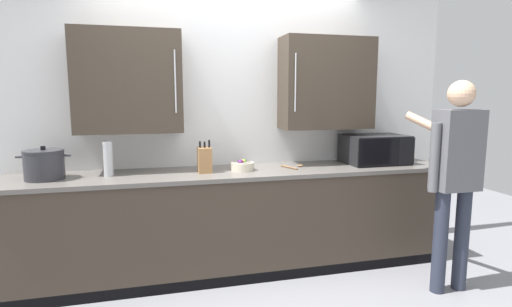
# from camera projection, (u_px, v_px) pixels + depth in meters

# --- Properties ---
(back_wall_tiled) EXTENTS (4.34, 0.44, 2.88)m
(back_wall_tiled) POSITION_uv_depth(u_px,v_px,m) (231.00, 101.00, 3.67)
(back_wall_tiled) COLOR white
(back_wall_tiled) RESTS_ON ground_plane
(counter_unit) EXTENTS (3.83, 0.65, 0.91)m
(counter_unit) POSITION_uv_depth(u_px,v_px,m) (238.00, 221.00, 3.53)
(counter_unit) COLOR #3D3328
(counter_unit) RESTS_ON ground_plane
(microwave_oven) EXTENTS (0.57, 0.43, 0.27)m
(microwave_oven) POSITION_uv_depth(u_px,v_px,m) (373.00, 149.00, 3.80)
(microwave_oven) COLOR black
(microwave_oven) RESTS_ON counter_unit
(thermos_flask) EXTENTS (0.08, 0.08, 0.28)m
(thermos_flask) POSITION_uv_depth(u_px,v_px,m) (108.00, 159.00, 3.20)
(thermos_flask) COLOR #B7BABF
(thermos_flask) RESTS_ON counter_unit
(wooden_spoon) EXTENTS (0.21, 0.20, 0.02)m
(wooden_spoon) POSITION_uv_depth(u_px,v_px,m) (295.00, 166.00, 3.61)
(wooden_spoon) COLOR brown
(wooden_spoon) RESTS_ON counter_unit
(knife_block) EXTENTS (0.11, 0.15, 0.28)m
(knife_block) POSITION_uv_depth(u_px,v_px,m) (205.00, 160.00, 3.37)
(knife_block) COLOR #A37547
(knife_block) RESTS_ON counter_unit
(stock_pot) EXTENTS (0.39, 0.30, 0.26)m
(stock_pot) POSITION_uv_depth(u_px,v_px,m) (44.00, 165.00, 3.08)
(stock_pot) COLOR #2D2D33
(stock_pot) RESTS_ON counter_unit
(fruit_bowl) EXTENTS (0.20, 0.20, 0.10)m
(fruit_bowl) POSITION_uv_depth(u_px,v_px,m) (242.00, 165.00, 3.47)
(fruit_bowl) COLOR beige
(fruit_bowl) RESTS_ON counter_unit
(person_figure) EXTENTS (0.44, 0.60, 1.66)m
(person_figure) POSITION_uv_depth(u_px,v_px,m) (455.00, 168.00, 3.08)
(person_figure) COLOR #282D3D
(person_figure) RESTS_ON ground_plane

